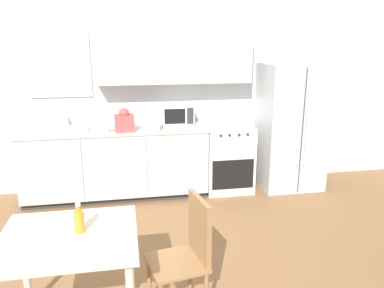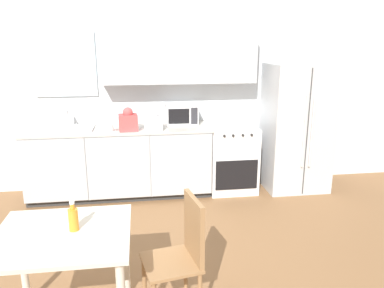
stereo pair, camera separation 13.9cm
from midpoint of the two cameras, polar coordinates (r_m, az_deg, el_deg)
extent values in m
plane|color=olive|center=(3.54, -6.87, -19.45)|extent=(12.00, 12.00, 0.00)
cube|color=silver|center=(5.22, -8.97, 7.83)|extent=(12.00, 0.06, 2.70)
cube|color=silver|center=(5.22, -20.35, 11.25)|extent=(0.79, 0.04, 0.83)
cube|color=#B2B7BC|center=(5.03, -3.53, 13.32)|extent=(2.04, 0.32, 0.72)
cube|color=#333333|center=(5.24, -11.93, -7.16)|extent=(2.36, 0.59, 0.08)
cube|color=#B2B7BC|center=(5.06, -12.21, -2.55)|extent=(2.36, 0.65, 0.82)
cube|color=#B2B7BC|center=(4.84, -21.67, -4.13)|extent=(0.77, 0.01, 0.80)
cube|color=#B2B7BC|center=(4.74, -12.31, -3.77)|extent=(0.77, 0.01, 0.80)
cube|color=#B2B7BC|center=(4.77, -2.83, -3.29)|extent=(0.77, 0.01, 0.80)
cube|color=beige|center=(4.95, -12.49, 2.16)|extent=(2.38, 0.68, 0.03)
cube|color=white|center=(5.24, 4.56, -2.05)|extent=(0.64, 0.64, 0.91)
cube|color=black|center=(4.98, 5.48, -4.64)|extent=(0.56, 0.01, 0.40)
cylinder|color=#262626|center=(4.78, 3.58, 1.29)|extent=(0.03, 0.02, 0.03)
cylinder|color=#262626|center=(4.80, 4.92, 1.34)|extent=(0.03, 0.02, 0.03)
cylinder|color=#262626|center=(4.84, 6.39, 1.41)|extent=(0.03, 0.02, 0.03)
cylinder|color=#262626|center=(4.87, 7.69, 1.46)|extent=(0.03, 0.02, 0.03)
cube|color=silver|center=(5.40, 14.06, 2.59)|extent=(0.84, 0.71, 1.73)
cube|color=#3F3F3F|center=(5.08, 15.71, 1.69)|extent=(0.01, 0.01, 1.67)
cylinder|color=silver|center=(5.03, 15.35, 1.99)|extent=(0.02, 0.02, 0.95)
cylinder|color=silver|center=(5.07, 16.37, 2.02)|extent=(0.02, 0.02, 0.95)
cube|color=#B7BABC|center=(5.01, -20.11, 2.03)|extent=(0.69, 0.42, 0.02)
cylinder|color=silver|center=(5.15, -19.93, 3.65)|extent=(0.02, 0.02, 0.20)
cylinder|color=silver|center=(5.07, -20.14, 4.51)|extent=(0.02, 0.14, 0.02)
cube|color=silver|center=(5.09, -3.08, 4.59)|extent=(0.43, 0.32, 0.27)
cube|color=black|center=(4.92, -3.43, 4.23)|extent=(0.27, 0.01, 0.20)
cube|color=#2D2D33|center=(4.95, -1.07, 4.32)|extent=(0.09, 0.01, 0.22)
cylinder|color=white|center=(4.76, -13.82, 2.30)|extent=(0.09, 0.09, 0.09)
torus|color=white|center=(4.76, -12.98, 2.39)|extent=(0.02, 0.07, 0.07)
cube|color=#D14C4C|center=(4.74, -11.08, 3.13)|extent=(0.25, 0.21, 0.20)
sphere|color=#D14C4C|center=(4.72, -11.16, 4.68)|extent=(0.14, 0.14, 0.12)
cube|color=white|center=(4.75, -7.27, 3.12)|extent=(0.23, 0.19, 0.17)
sphere|color=white|center=(4.73, -7.31, 4.47)|extent=(0.12, 0.12, 0.12)
cube|color=beige|center=(2.70, -19.79, -13.28)|extent=(0.90, 0.80, 0.03)
cylinder|color=beige|center=(3.26, -25.25, -16.47)|extent=(0.06, 0.06, 0.75)
cylinder|color=beige|center=(3.15, -10.82, -16.39)|extent=(0.06, 0.06, 0.75)
cube|color=#997047|center=(2.90, -3.83, -17.65)|extent=(0.47, 0.47, 0.02)
cube|color=#997047|center=(2.82, -0.30, -12.68)|extent=(0.10, 0.37, 0.48)
cylinder|color=#997047|center=(3.12, -7.90, -20.01)|extent=(0.03, 0.03, 0.43)
cylinder|color=#997047|center=(3.20, -1.63, -18.92)|extent=(0.03, 0.03, 0.43)
cylinder|color=orange|center=(2.68, -18.25, -11.21)|extent=(0.07, 0.07, 0.15)
cylinder|color=orange|center=(2.63, -18.43, -9.32)|extent=(0.03, 0.03, 0.04)
cylinder|color=white|center=(2.62, -18.48, -8.75)|extent=(0.03, 0.03, 0.02)
camera|label=1|loc=(0.07, -91.09, -0.30)|focal=35.00mm
camera|label=2|loc=(0.07, 88.91, 0.30)|focal=35.00mm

